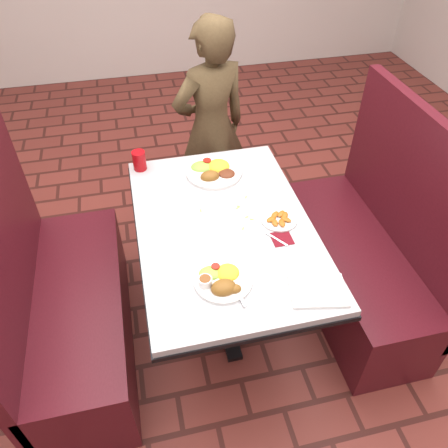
{
  "coord_description": "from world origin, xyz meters",
  "views": [
    {
      "loc": [
        -0.34,
        -1.46,
        2.12
      ],
      "look_at": [
        0.0,
        0.0,
        0.75
      ],
      "focal_mm": 35.0,
      "sensor_mm": 36.0,
      "label": 1
    }
  ],
  "objects_px": {
    "booth_bench_left": "(69,310)",
    "near_dinner_plate": "(222,278)",
    "diner_person": "(211,129)",
    "far_dinner_plate": "(214,169)",
    "booth_bench_right": "(362,258)",
    "plantain_plate": "(279,219)",
    "red_tumbler": "(139,160)",
    "dining_table": "(224,239)"
  },
  "relations": [
    {
      "from": "dining_table",
      "to": "far_dinner_plate",
      "type": "distance_m",
      "value": 0.43
    },
    {
      "from": "booth_bench_left",
      "to": "dining_table",
      "type": "bearing_deg",
      "value": 0.0
    },
    {
      "from": "booth_bench_left",
      "to": "near_dinner_plate",
      "type": "height_order",
      "value": "booth_bench_left"
    },
    {
      "from": "dining_table",
      "to": "booth_bench_right",
      "type": "bearing_deg",
      "value": 0.0
    },
    {
      "from": "diner_person",
      "to": "near_dinner_plate",
      "type": "height_order",
      "value": "diner_person"
    },
    {
      "from": "booth_bench_left",
      "to": "near_dinner_plate",
      "type": "distance_m",
      "value": 0.91
    },
    {
      "from": "plantain_plate",
      "to": "red_tumbler",
      "type": "relative_size",
      "value": 1.58
    },
    {
      "from": "booth_bench_right",
      "to": "near_dinner_plate",
      "type": "bearing_deg",
      "value": -158.9
    },
    {
      "from": "dining_table",
      "to": "near_dinner_plate",
      "type": "bearing_deg",
      "value": -104.31
    },
    {
      "from": "red_tumbler",
      "to": "dining_table",
      "type": "bearing_deg",
      "value": -57.63
    },
    {
      "from": "booth_bench_right",
      "to": "diner_person",
      "type": "bearing_deg",
      "value": 125.13
    },
    {
      "from": "booth_bench_right",
      "to": "plantain_plate",
      "type": "distance_m",
      "value": 0.69
    },
    {
      "from": "booth_bench_right",
      "to": "far_dinner_plate",
      "type": "xyz_separation_m",
      "value": [
        -0.76,
        0.41,
        0.45
      ]
    },
    {
      "from": "plantain_plate",
      "to": "red_tumbler",
      "type": "xyz_separation_m",
      "value": [
        -0.6,
        0.57,
        0.04
      ]
    },
    {
      "from": "dining_table",
      "to": "plantain_plate",
      "type": "distance_m",
      "value": 0.28
    },
    {
      "from": "booth_bench_left",
      "to": "plantain_plate",
      "type": "xyz_separation_m",
      "value": [
        1.05,
        -0.04,
        0.43
      ]
    },
    {
      "from": "booth_bench_left",
      "to": "red_tumbler",
      "type": "xyz_separation_m",
      "value": [
        0.46,
        0.54,
        0.47
      ]
    },
    {
      "from": "booth_bench_left",
      "to": "diner_person",
      "type": "height_order",
      "value": "diner_person"
    },
    {
      "from": "near_dinner_plate",
      "to": "plantain_plate",
      "type": "xyz_separation_m",
      "value": [
        0.34,
        0.31,
        -0.02
      ]
    },
    {
      "from": "far_dinner_plate",
      "to": "plantain_plate",
      "type": "relative_size",
      "value": 1.76
    },
    {
      "from": "far_dinner_plate",
      "to": "diner_person",
      "type": "bearing_deg",
      "value": 79.82
    },
    {
      "from": "dining_table",
      "to": "booth_bench_right",
      "type": "xyz_separation_m",
      "value": [
        0.8,
        0.0,
        -0.32
      ]
    },
    {
      "from": "diner_person",
      "to": "booth_bench_left",
      "type": "bearing_deg",
      "value": 28.14
    },
    {
      "from": "booth_bench_right",
      "to": "diner_person",
      "type": "xyz_separation_m",
      "value": [
        -0.66,
        0.94,
        0.37
      ]
    },
    {
      "from": "booth_bench_right",
      "to": "red_tumbler",
      "type": "xyz_separation_m",
      "value": [
        -1.14,
        0.54,
        0.47
      ]
    },
    {
      "from": "diner_person",
      "to": "far_dinner_plate",
      "type": "bearing_deg",
      "value": 62.67
    },
    {
      "from": "booth_bench_right",
      "to": "red_tumbler",
      "type": "height_order",
      "value": "booth_bench_right"
    },
    {
      "from": "near_dinner_plate",
      "to": "red_tumbler",
      "type": "xyz_separation_m",
      "value": [
        -0.25,
        0.88,
        0.03
      ]
    },
    {
      "from": "booth_bench_right",
      "to": "plantain_plate",
      "type": "bearing_deg",
      "value": -176.19
    },
    {
      "from": "diner_person",
      "to": "near_dinner_plate",
      "type": "relative_size",
      "value": 5.85
    },
    {
      "from": "diner_person",
      "to": "plantain_plate",
      "type": "distance_m",
      "value": 0.99
    },
    {
      "from": "dining_table",
      "to": "red_tumbler",
      "type": "distance_m",
      "value": 0.65
    },
    {
      "from": "near_dinner_plate",
      "to": "far_dinner_plate",
      "type": "bearing_deg",
      "value": 80.45
    },
    {
      "from": "dining_table",
      "to": "near_dinner_plate",
      "type": "xyz_separation_m",
      "value": [
        -0.09,
        -0.34,
        0.12
      ]
    },
    {
      "from": "red_tumbler",
      "to": "near_dinner_plate",
      "type": "bearing_deg",
      "value": -73.96
    },
    {
      "from": "red_tumbler",
      "to": "booth_bench_right",
      "type": "bearing_deg",
      "value": -25.19
    },
    {
      "from": "diner_person",
      "to": "dining_table",
      "type": "bearing_deg",
      "value": 64.7
    },
    {
      "from": "booth_bench_right",
      "to": "near_dinner_plate",
      "type": "height_order",
      "value": "booth_bench_right"
    },
    {
      "from": "near_dinner_plate",
      "to": "far_dinner_plate",
      "type": "xyz_separation_m",
      "value": [
        0.13,
        0.75,
        0.0
      ]
    },
    {
      "from": "dining_table",
      "to": "near_dinner_plate",
      "type": "height_order",
      "value": "near_dinner_plate"
    },
    {
      "from": "plantain_plate",
      "to": "booth_bench_left",
      "type": "bearing_deg",
      "value": 178.04
    },
    {
      "from": "plantain_plate",
      "to": "near_dinner_plate",
      "type": "bearing_deg",
      "value": -138.32
    }
  ]
}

